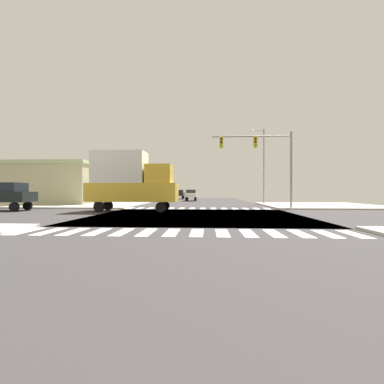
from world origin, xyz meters
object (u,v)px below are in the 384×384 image
Objects in this scene: street_lamp at (262,160)px; sedan_nearside_1 at (180,194)px; box_truck_farside_1 at (130,180)px; traffic_signal_mast at (261,152)px; sedan_leading_2 at (191,194)px; bank_building at (55,184)px; pickup_queued_1 at (3,195)px.

sedan_nearside_1 is (-12.47, 21.11, -4.35)m from street_lamp.
sedan_nearside_1 is 0.60× the size of box_truck_farside_1.
traffic_signal_mast is at bearing 109.57° from sedan_nearside_1.
bank_building is at bearing 34.81° from sedan_leading_2.
pickup_queued_1 is (-23.88, -11.99, -4.18)m from street_lamp.
bank_building is 2.53× the size of pickup_queued_1.
bank_building is at bearing -168.93° from pickup_queued_1.
traffic_signal_mast reaches higher than box_truck_farside_1.
bank_building is 25.71m from sedan_nearside_1.
street_lamp is 1.83× the size of pickup_queued_1.
pickup_queued_1 is 1.19× the size of sedan_leading_2.
pickup_queued_1 is (-10.82, 0.00, -1.27)m from box_truck_farside_1.
bank_building is 3.00× the size of sedan_leading_2.
traffic_signal_mast is 1.70× the size of sedan_leading_2.
traffic_signal_mast reaches higher than sedan_nearside_1.
sedan_leading_2 is at bearing 106.41° from sedan_nearside_1.
traffic_signal_mast reaches higher than sedan_leading_2.
street_lamp reaches higher than box_truck_farside_1.
pickup_queued_1 is at bearing -153.35° from street_lamp.
street_lamp is at bearing 132.54° from box_truck_farside_1.
bank_building is at bearing 57.92° from sedan_nearside_1.
sedan_leading_2 is at bearing 111.16° from traffic_signal_mast.
street_lamp reaches higher than bank_building.
pickup_queued_1 is at bearing 57.83° from sedan_leading_2.
sedan_leading_2 is (3.59, 22.91, -1.45)m from box_truck_farside_1.
box_truck_farside_1 is (-0.59, -33.10, 1.45)m from sedan_nearside_1.
traffic_signal_mast is 0.57× the size of bank_building.
street_lamp is 24.90m from sedan_nearside_1.
bank_building reaches higher than pickup_queued_1.
pickup_queued_1 reaches higher than sedan_leading_2.
box_truck_farside_1 is 1.41× the size of pickup_queued_1.
street_lamp is at bearing 1.40° from bank_building.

